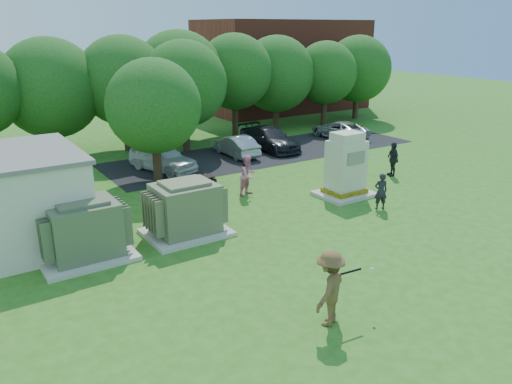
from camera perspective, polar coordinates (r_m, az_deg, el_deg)
ground at (r=16.94m, az=7.51°, el=-7.76°), size 120.00×120.00×0.00m
brick_building at (r=47.71m, az=3.03°, el=14.24°), size 15.00×8.00×8.00m
parking_strip at (r=31.10m, az=1.19°, el=4.58°), size 20.00×6.00×0.01m
transformer_left at (r=17.53m, az=-19.06°, el=-4.27°), size 3.00×2.40×2.07m
transformer_right at (r=18.65m, az=-8.07°, el=-2.04°), size 3.00×2.40×2.07m
generator_cabinet at (r=23.01m, az=10.21°, el=2.65°), size 2.43×1.99×2.96m
picnic_table at (r=23.58m, az=-6.82°, el=1.03°), size 1.65×1.24×0.70m
batter at (r=13.18m, az=8.41°, el=-10.83°), size 1.54×1.29×2.06m
person_by_generator at (r=21.75m, az=14.08°, el=0.07°), size 0.68×0.58×1.58m
person_at_picnic at (r=22.88m, az=-0.92°, el=1.94°), size 1.09×0.96×1.89m
person_walking_right at (r=26.87m, az=15.36°, el=3.65°), size 0.79×1.13×1.78m
car_white at (r=27.35m, az=-10.63°, el=3.87°), size 2.95×4.53×1.43m
car_silver_a at (r=30.12m, az=-2.33°, el=5.33°), size 1.45×3.84×1.25m
car_dark at (r=31.62m, az=1.53°, el=6.11°), size 2.19×4.95×1.41m
car_silver_b at (r=35.45m, az=9.52°, el=7.04°), size 2.22×4.43×1.20m
batting_equipment at (r=13.38m, az=10.67°, el=-9.03°), size 1.38×0.15×0.20m
tree_row at (r=32.33m, az=-11.85°, el=12.20°), size 41.30×13.30×7.30m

